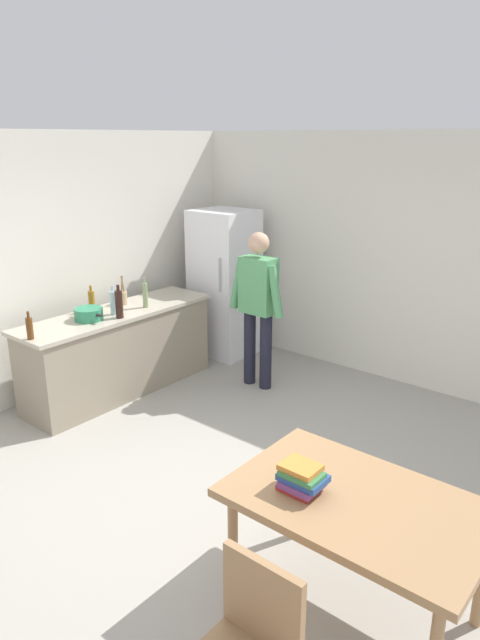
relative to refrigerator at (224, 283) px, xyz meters
The scene contains 15 objects.
ground_plane 3.19m from the refrigerator, 51.63° to the right, with size 14.00×14.00×0.00m, color #9E998E.
wall_back 2.04m from the refrigerator, 17.53° to the left, with size 6.40×0.12×2.70m, color silver.
wall_left 2.35m from the refrigerator, 107.65° to the right, with size 0.12×5.60×2.70m, color silver.
kitchen_counter 1.66m from the refrigerator, 93.58° to the right, with size 0.64×2.20×0.90m.
refrigerator is the anchor object (origin of this frame).
person 1.10m from the refrigerator, 30.23° to the right, with size 0.70×0.22×1.70m.
dining_table 4.27m from the refrigerator, 39.29° to the right, with size 1.40×0.90×0.75m.
cooking_pot 1.96m from the refrigerator, 92.28° to the right, with size 0.40×0.28×0.12m.
utensil_jar 1.42m from the refrigerator, 100.40° to the right, with size 0.11×0.11×0.32m.
bottle_oil_amber 1.80m from the refrigerator, 98.96° to the right, with size 0.06×0.06×0.28m.
bottle_vinegar_tall 1.32m from the refrigerator, 88.93° to the right, with size 0.06×0.06×0.32m.
bottle_beer_brown 2.64m from the refrigerator, 90.31° to the right, with size 0.06×0.06×0.26m.
bottle_wine_dark 1.73m from the refrigerator, 86.50° to the right, with size 0.08×0.08×0.34m.
bottle_water_clear 1.69m from the refrigerator, 91.07° to the right, with size 0.07×0.07×0.30m.
book_stack 4.14m from the refrigerator, 43.21° to the right, with size 0.25×0.20×0.16m.
Camera 1 is at (2.58, -2.75, 2.63)m, focal length 31.91 mm.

